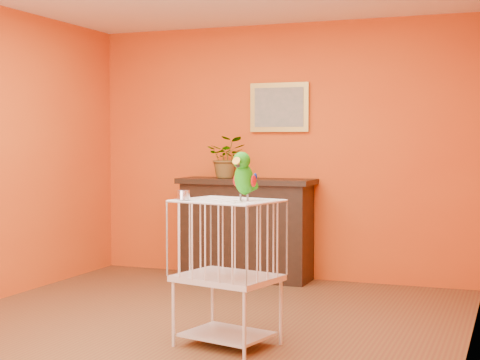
% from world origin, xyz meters
% --- Properties ---
extents(ground, '(4.50, 4.50, 0.00)m').
position_xyz_m(ground, '(0.00, 0.00, 0.00)').
color(ground, brown).
rests_on(ground, ground).
extents(room_shell, '(4.50, 4.50, 4.50)m').
position_xyz_m(room_shell, '(0.00, 0.00, 1.58)').
color(room_shell, '#D85314').
rests_on(room_shell, ground).
extents(console_cabinet, '(1.38, 0.50, 1.03)m').
position_xyz_m(console_cabinet, '(-0.28, 2.01, 0.51)').
color(console_cabinet, black).
rests_on(console_cabinet, ground).
extents(potted_plant, '(0.48, 0.51, 0.33)m').
position_xyz_m(potted_plant, '(-0.49, 2.00, 1.19)').
color(potted_plant, '#26722D').
rests_on(potted_plant, console_cabinet).
extents(framed_picture, '(0.62, 0.04, 0.50)m').
position_xyz_m(framed_picture, '(0.00, 2.22, 1.75)').
color(framed_picture, gold).
rests_on(framed_picture, room_shell).
extents(birdcage, '(0.75, 0.64, 1.00)m').
position_xyz_m(birdcage, '(0.45, -0.33, 0.52)').
color(birdcage, silver).
rests_on(birdcage, ground).
extents(feed_cup, '(0.09, 0.09, 0.06)m').
position_xyz_m(feed_cup, '(0.17, -0.44, 1.04)').
color(feed_cup, silver).
rests_on(feed_cup, birdcage).
extents(parrot, '(0.17, 0.30, 0.33)m').
position_xyz_m(parrot, '(0.57, -0.33, 1.17)').
color(parrot, '#59544C').
rests_on(parrot, birdcage).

